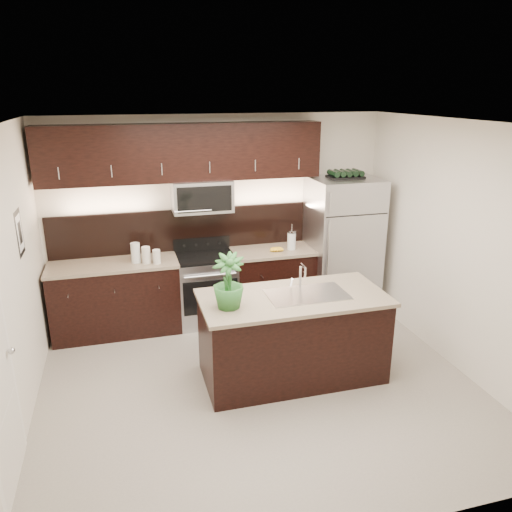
{
  "coord_description": "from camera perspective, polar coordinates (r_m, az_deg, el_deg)",
  "views": [
    {
      "loc": [
        -1.25,
        -4.42,
        2.99
      ],
      "look_at": [
        0.12,
        0.55,
        1.26
      ],
      "focal_mm": 35.0,
      "sensor_mm": 36.0,
      "label": 1
    }
  ],
  "objects": [
    {
      "name": "bananas",
      "position": [
        6.63,
        1.89,
        0.77
      ],
      "size": [
        0.2,
        0.16,
        0.06
      ],
      "primitive_type": "ellipsoid",
      "rotation": [
        0.0,
        0.0,
        -0.09
      ],
      "color": "gold",
      "rests_on": "counter_run"
    },
    {
      "name": "wine_rack",
      "position": [
        6.79,
        10.2,
        9.18
      ],
      "size": [
        0.46,
        0.29,
        0.11
      ],
      "color": "black",
      "rests_on": "refrigerator"
    },
    {
      "name": "room_walls",
      "position": [
        4.71,
        -0.82,
        2.56
      ],
      "size": [
        4.52,
        4.02,
        2.71
      ],
      "color": "beige",
      "rests_on": "ground"
    },
    {
      "name": "plant",
      "position": [
        4.86,
        -3.2,
        -2.91
      ],
      "size": [
        0.41,
        0.41,
        0.55
      ],
      "primitive_type": "imported",
      "rotation": [
        0.0,
        0.0,
        -0.42
      ],
      "color": "#276227",
      "rests_on": "island"
    },
    {
      "name": "ground",
      "position": [
        5.48,
        0.33,
        -14.55
      ],
      "size": [
        4.5,
        4.5,
        0.0
      ],
      "primitive_type": "plane",
      "color": "gray",
      "rests_on": "ground"
    },
    {
      "name": "island",
      "position": [
        5.44,
        4.18,
        -9.12
      ],
      "size": [
        1.96,
        0.96,
        0.94
      ],
      "color": "black",
      "rests_on": "ground"
    },
    {
      "name": "sink_faucet",
      "position": [
        5.29,
        5.8,
        -4.2
      ],
      "size": [
        0.84,
        0.5,
        0.28
      ],
      "color": "silver",
      "rests_on": "island"
    },
    {
      "name": "french_press",
      "position": [
        6.72,
        4.08,
        1.83
      ],
      "size": [
        0.12,
        0.12,
        0.34
      ],
      "rotation": [
        0.0,
        0.0,
        -0.32
      ],
      "color": "silver",
      "rests_on": "counter_run"
    },
    {
      "name": "canisters",
      "position": [
        6.32,
        -12.73,
        0.19
      ],
      "size": [
        0.35,
        0.22,
        0.25
      ],
      "rotation": [
        0.0,
        0.0,
        -0.43
      ],
      "color": "silver",
      "rests_on": "counter_run"
    },
    {
      "name": "counter_run",
      "position": [
        6.66,
        -7.42,
        -3.89
      ],
      "size": [
        3.51,
        0.65,
        0.94
      ],
      "color": "black",
      "rests_on": "ground"
    },
    {
      "name": "upper_fixtures",
      "position": [
        6.37,
        -8.01,
        10.67
      ],
      "size": [
        3.49,
        0.4,
        1.66
      ],
      "color": "black",
      "rests_on": "counter_run"
    },
    {
      "name": "refrigerator",
      "position": [
        7.01,
        9.74,
        1.21
      ],
      "size": [
        0.9,
        0.81,
        1.87
      ],
      "primitive_type": "cube",
      "color": "#B2B2B7",
      "rests_on": "ground"
    }
  ]
}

